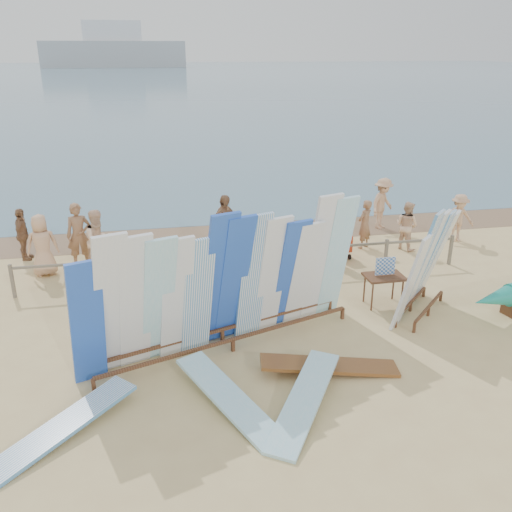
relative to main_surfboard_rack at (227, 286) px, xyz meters
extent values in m
plane|color=#DBBE7E|center=(1.02, 0.39, -1.39)|extent=(160.00, 160.00, 0.00)
cube|color=slate|center=(1.02, 128.39, -1.39)|extent=(320.00, 240.00, 0.02)
cube|color=#85654A|center=(1.02, 7.59, -1.39)|extent=(40.00, 2.60, 0.01)
cube|color=#999EA3|center=(-10.98, 180.39, 2.63)|extent=(45.00, 8.00, 8.00)
cube|color=silver|center=(-10.98, 180.39, 9.63)|extent=(18.00, 6.00, 6.00)
cube|color=#736857|center=(1.02, 3.39, -0.59)|extent=(12.00, 0.06, 0.06)
cube|color=#736857|center=(-4.98, 3.39, -0.94)|extent=(0.08, 0.08, 0.90)
cube|color=#736857|center=(-2.98, 3.39, -0.94)|extent=(0.08, 0.08, 0.90)
cube|color=#736857|center=(-0.98, 3.39, -0.94)|extent=(0.08, 0.08, 0.90)
cube|color=#736857|center=(1.02, 3.39, -0.94)|extent=(0.08, 0.08, 0.90)
cube|color=#736857|center=(3.02, 3.39, -0.94)|extent=(0.08, 0.08, 0.90)
cube|color=#736857|center=(5.02, 3.39, -0.94)|extent=(0.08, 0.08, 0.90)
cube|color=#736857|center=(7.02, 3.39, -0.94)|extent=(0.08, 0.08, 0.90)
cube|color=brown|center=(0.07, -0.23, -1.11)|extent=(5.48, 1.96, 0.07)
cube|color=brown|center=(-0.09, 0.23, -1.11)|extent=(5.48, 1.96, 0.07)
cube|color=blue|center=(-2.67, -0.93, -0.10)|extent=(0.76, 0.71, 2.57)
cube|color=white|center=(-2.24, -0.78, 0.12)|extent=(0.87, 1.05, 3.03)
cube|color=white|center=(-1.81, -0.63, 0.07)|extent=(0.85, 1.00, 2.93)
cube|color=#90D3E7|center=(-1.38, -0.48, 0.01)|extent=(0.86, 1.03, 2.80)
cube|color=white|center=(-1.04, -0.36, -0.03)|extent=(0.81, 0.87, 2.72)
cube|color=white|center=(-0.61, -0.21, -0.08)|extent=(0.79, 0.80, 2.62)
cube|color=blue|center=(-0.18, -0.06, 0.15)|extent=(0.89, 1.09, 3.08)
cube|color=blue|center=(0.16, 0.05, 0.09)|extent=(0.88, 1.07, 2.96)
cube|color=white|center=(0.59, 0.20, 0.06)|extent=(0.79, 0.82, 2.91)
cube|color=white|center=(1.02, 0.35, 0.00)|extent=(0.81, 0.87, 2.78)
cube|color=blue|center=(1.44, 0.50, -0.07)|extent=(0.84, 0.94, 2.64)
cube|color=white|center=(1.79, 0.62, -0.12)|extent=(0.82, 0.89, 2.54)
cube|color=white|center=(2.21, 0.77, 0.15)|extent=(0.80, 0.86, 3.07)
cube|color=#90D3E7|center=(2.64, 0.92, 0.09)|extent=(0.80, 0.84, 2.96)
cube|color=brown|center=(4.85, 0.47, -1.15)|extent=(1.44, 1.43, 0.06)
cube|color=brown|center=(4.54, 0.78, -1.15)|extent=(1.44, 1.43, 0.06)
cube|color=white|center=(4.04, -0.02, -0.26)|extent=(0.80, 0.80, 2.26)
cube|color=white|center=(4.37, 0.31, -0.04)|extent=(0.90, 0.90, 2.69)
cube|color=white|center=(4.71, 0.64, -0.10)|extent=(0.91, 0.92, 2.58)
cube|color=white|center=(5.04, 0.96, -0.15)|extent=(0.93, 0.93, 2.47)
cube|color=white|center=(5.31, 1.23, -0.21)|extent=(0.93, 0.94, 2.37)
cone|color=teal|center=(6.10, -0.09, -0.80)|extent=(1.20, 0.75, 0.52)
cube|color=brown|center=(4.02, 1.25, -0.64)|extent=(0.95, 0.68, 0.06)
cube|color=white|center=(4.02, 1.25, -0.37)|extent=(0.50, 0.04, 0.44)
cube|color=#90D3E7|center=(1.00, -2.42, -1.39)|extent=(1.93, 2.56, 0.41)
cube|color=white|center=(-3.04, -2.27, -1.39)|extent=(2.35, 2.25, 0.29)
cube|color=#90D3E7|center=(-0.29, -2.07, -1.39)|extent=(1.69, 2.66, 0.39)
cube|color=brown|center=(1.80, -1.37, -1.39)|extent=(2.75, 0.95, 0.30)
cube|color=red|center=(0.40, 4.16, -1.08)|extent=(0.68, 0.65, 0.05)
cube|color=red|center=(0.48, 4.37, -0.81)|extent=(0.55, 0.35, 0.53)
cube|color=red|center=(2.44, 4.27, -1.08)|extent=(0.58, 0.53, 0.05)
cube|color=red|center=(2.46, 4.50, -0.81)|extent=(0.54, 0.21, 0.53)
cube|color=red|center=(4.10, 4.56, -0.89)|extent=(0.49, 0.72, 0.50)
cube|color=red|center=(4.07, 4.83, -0.58)|extent=(0.42, 0.20, 0.31)
imported|color=#8C6042|center=(-3.52, 5.28, -0.45)|extent=(0.72, 0.45, 1.88)
imported|color=#8C6042|center=(0.69, 5.47, -0.46)|extent=(1.13, 1.08, 1.87)
imported|color=tan|center=(-4.45, 4.83, -0.52)|extent=(0.90, 0.54, 1.74)
imported|color=#8C6042|center=(-5.23, 6.15, -0.60)|extent=(0.44, 0.94, 1.57)
imported|color=#8C6042|center=(5.07, 5.20, -0.61)|extent=(0.64, 0.59, 1.56)
imported|color=tan|center=(6.43, 7.00, -0.50)|extent=(1.20, 1.08, 1.78)
imported|color=tan|center=(8.31, 5.25, -0.61)|extent=(1.06, 0.55, 1.57)
imported|color=beige|center=(6.32, 4.87, -0.63)|extent=(0.69, 0.82, 1.53)
imported|color=beige|center=(-2.92, 4.72, -0.48)|extent=(0.96, 0.86, 1.82)
imported|color=tan|center=(3.65, 4.26, -0.61)|extent=(0.69, 0.84, 1.56)
camera|label=1|loc=(-1.32, -10.01, 4.54)|focal=38.00mm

